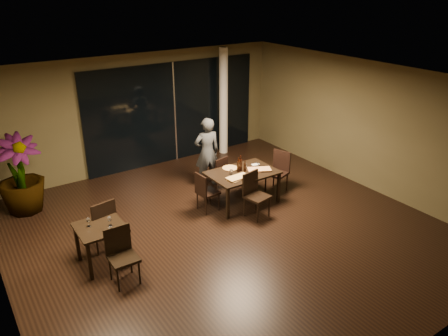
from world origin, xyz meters
TOP-DOWN VIEW (x-y plane):
  - ground at (0.00, 0.00)m, footprint 8.00×8.00m
  - wall_back at (0.00, 4.05)m, footprint 8.00×0.10m
  - wall_front at (0.00, -4.05)m, footprint 8.00×0.10m
  - wall_right at (4.05, 0.00)m, footprint 0.10×8.00m
  - ceiling at (0.00, 0.00)m, footprint 8.00×8.00m
  - window_panel at (1.00, 3.96)m, footprint 5.00×0.06m
  - column at (2.40, 3.65)m, footprint 0.24×0.24m
  - main_table at (1.00, 0.80)m, footprint 1.50×1.00m
  - side_table at (-2.40, 0.30)m, footprint 0.80×0.80m
  - chair_main_far at (0.89, 1.60)m, footprint 0.48×0.48m
  - chair_main_near at (0.87, 0.19)m, footprint 0.53×0.53m
  - chair_main_left at (0.10, 0.92)m, footprint 0.44×0.44m
  - chair_main_right at (2.10, 0.84)m, footprint 0.57×0.57m
  - chair_side_far at (-2.24, 0.72)m, footprint 0.55×0.55m
  - chair_side_near at (-2.29, -0.33)m, footprint 0.45×0.45m
  - diner at (0.84, 2.02)m, footprint 0.65×0.50m
  - potted_plant at (-3.15, 3.11)m, footprint 1.08×1.08m
  - pizza_board_left at (0.72, 0.58)m, footprint 0.55×0.38m
  - pizza_board_right at (1.36, 0.66)m, footprint 0.55×0.34m
  - oblong_pizza_left at (0.72, 0.58)m, footprint 0.49×0.25m
  - oblong_pizza_right at (1.36, 0.66)m, footprint 0.54×0.44m
  - round_pizza at (0.88, 1.11)m, footprint 0.34×0.34m
  - bottle_a at (0.94, 0.87)m, footprint 0.07×0.07m
  - bottle_b at (1.06, 0.79)m, footprint 0.06×0.06m
  - bottle_c at (1.01, 0.89)m, footprint 0.08×0.08m
  - tumbler_left at (0.74, 0.85)m, footprint 0.08×0.08m
  - tumbler_right at (1.19, 0.95)m, footprint 0.07×0.07m
  - napkin_near at (1.51, 0.66)m, footprint 0.19×0.13m
  - napkin_far at (1.49, 0.96)m, footprint 0.19×0.13m
  - wine_glass_a at (-2.56, 0.40)m, footprint 0.07×0.07m
  - wine_glass_b at (-2.24, 0.22)m, footprint 0.07×0.07m
  - side_napkin at (-2.32, 0.08)m, footprint 0.18×0.12m

SIDE VIEW (x-z plane):
  - ground at x=0.00m, z-range 0.00..0.00m
  - chair_main_far at x=0.89m, z-range 0.05..0.91m
  - chair_main_left at x=0.10m, z-range 0.05..0.94m
  - chair_side_near at x=-2.29m, z-range 0.06..1.02m
  - chair_main_right at x=2.10m, z-range 0.06..1.03m
  - chair_main_near at x=0.87m, z-range 0.06..1.03m
  - chair_side_far at x=-2.24m, z-range 0.06..1.08m
  - side_table at x=-2.40m, z-range 0.25..1.00m
  - main_table at x=1.00m, z-range 0.30..1.05m
  - pizza_board_left at x=0.72m, z-range 0.75..0.76m
  - pizza_board_right at x=1.36m, z-range 0.75..0.76m
  - round_pizza at x=0.88m, z-range 0.75..0.76m
  - napkin_near at x=1.51m, z-range 0.75..0.76m
  - napkin_far at x=1.49m, z-range 0.75..0.76m
  - side_napkin at x=-2.32m, z-range 0.75..0.76m
  - oblong_pizza_left at x=0.72m, z-range 0.77..0.78m
  - oblong_pizza_right at x=1.36m, z-range 0.77..0.78m
  - tumbler_right at x=1.19m, z-range 0.75..0.83m
  - tumbler_left at x=0.74m, z-range 0.75..0.84m
  - wine_glass_a at x=-2.56m, z-range 0.75..0.91m
  - wine_glass_b at x=-2.24m, z-range 0.75..0.92m
  - diner at x=0.84m, z-range 0.00..1.71m
  - potted_plant at x=-3.15m, z-range 0.00..1.71m
  - bottle_b at x=1.06m, z-range 0.75..1.01m
  - bottle_a at x=0.94m, z-range 0.75..1.08m
  - bottle_c at x=1.01m, z-range 0.75..1.10m
  - window_panel at x=1.00m, z-range 0.00..2.70m
  - wall_back at x=0.00m, z-range 0.00..3.00m
  - wall_front at x=0.00m, z-range 0.00..3.00m
  - wall_right at x=4.05m, z-range 0.00..3.00m
  - column at x=2.40m, z-range 0.00..3.00m
  - ceiling at x=0.00m, z-range 3.00..3.04m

